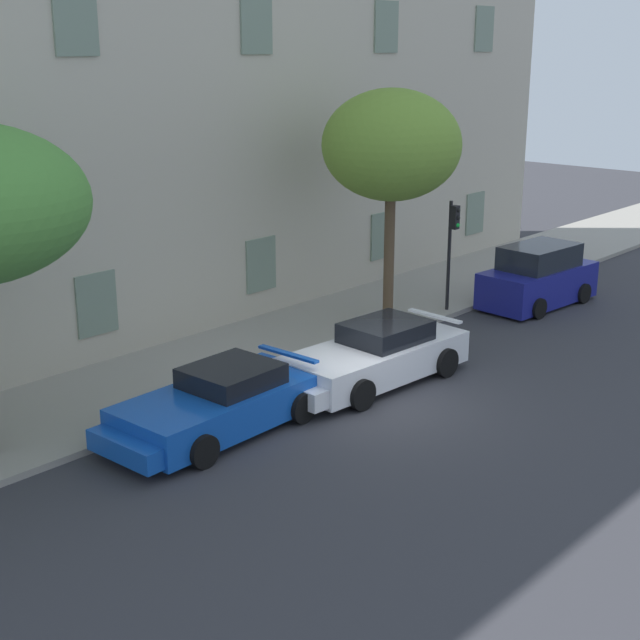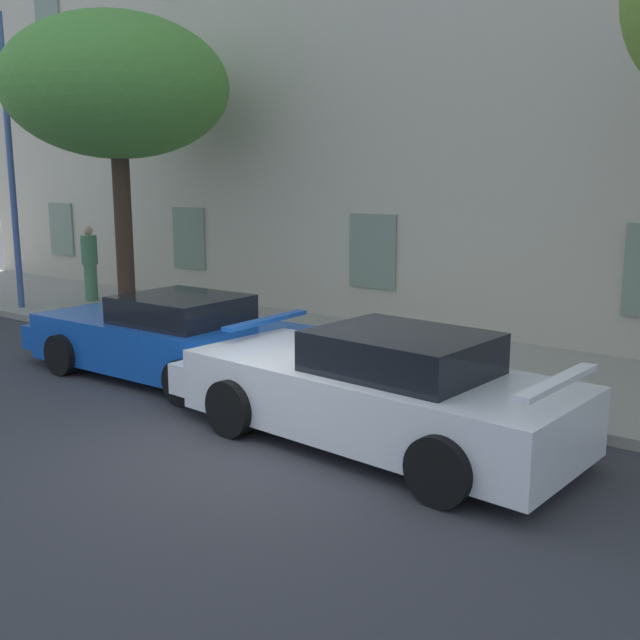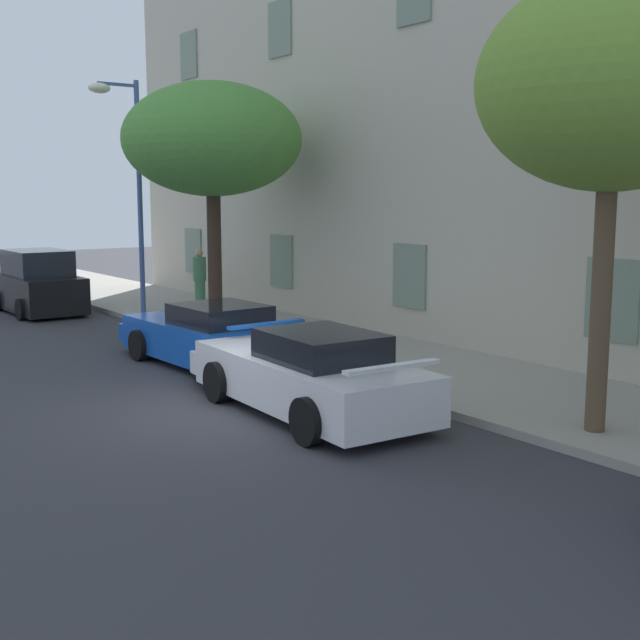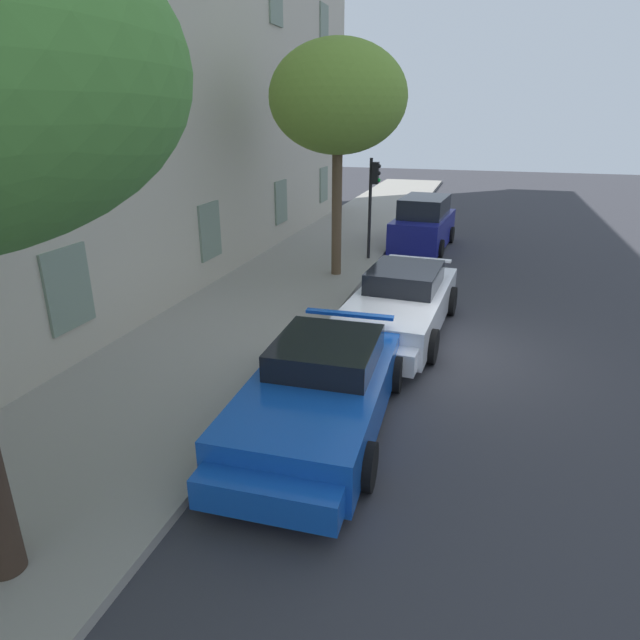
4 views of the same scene
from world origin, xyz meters
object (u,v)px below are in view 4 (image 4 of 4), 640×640
object	(u,v)px
tree_near_kerb	(338,98)
sportscar_red_lead	(318,395)
hatchback_distant	(423,225)
traffic_light	(373,191)
sportscar_yellow_flank	(399,307)

from	to	relation	value
tree_near_kerb	sportscar_red_lead	bearing A→B (deg)	-166.65
hatchback_distant	traffic_light	size ratio (longest dim) A/B	1.29
sportscar_red_lead	tree_near_kerb	bearing A→B (deg)	13.35
hatchback_distant	traffic_light	xyz separation A→B (m)	(-2.61, 1.36, 1.48)
tree_near_kerb	sportscar_yellow_flank	bearing A→B (deg)	-147.02
traffic_light	sportscar_yellow_flank	bearing A→B (deg)	-162.57
sportscar_yellow_flank	tree_near_kerb	world-z (taller)	tree_near_kerb
sportscar_yellow_flank	traffic_light	world-z (taller)	traffic_light
hatchback_distant	sportscar_red_lead	bearing A→B (deg)	179.73
sportscar_yellow_flank	tree_near_kerb	size ratio (longest dim) A/B	0.83
hatchback_distant	tree_near_kerb	world-z (taller)	tree_near_kerb
tree_near_kerb	traffic_light	xyz separation A→B (m)	(2.11, -0.60, -2.64)
sportscar_yellow_flank	hatchback_distant	world-z (taller)	hatchback_distant
sportscar_red_lead	traffic_light	distance (m)	10.35
sportscar_yellow_flank	traffic_light	distance (m)	6.39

